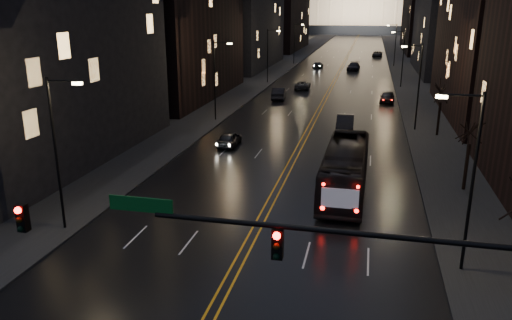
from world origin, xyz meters
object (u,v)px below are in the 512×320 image
Objects in this scene: bus at (345,169)px; oncoming_car_b at (279,93)px; receding_car_a at (345,123)px; oncoming_car_a at (229,139)px; traffic_signal at (356,267)px.

oncoming_car_b is at bearing 108.23° from bus.
bus is 18.29m from receding_car_a.
bus is 37.01m from oncoming_car_b.
oncoming_car_b is (-11.09, 35.30, -0.86)m from bus.
oncoming_car_a is 13.30m from receding_car_a.
traffic_signal is at bearing 111.58° from oncoming_car_a.
oncoming_car_b is at bearing 119.38° from receding_car_a.
receding_car_a is (-0.94, 18.25, -0.85)m from bus.
traffic_signal is 32.65m from oncoming_car_a.
receding_car_a is at bearing -141.79° from oncoming_car_a.
receding_car_a is (10.15, -17.05, 0.01)m from oncoming_car_b.
traffic_signal is at bearing 97.15° from oncoming_car_b.
oncoming_car_a is at bearing 139.58° from bus.
oncoming_car_a is at bearing 84.29° from oncoming_car_b.
bus is at bearing -88.46° from receding_car_a.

